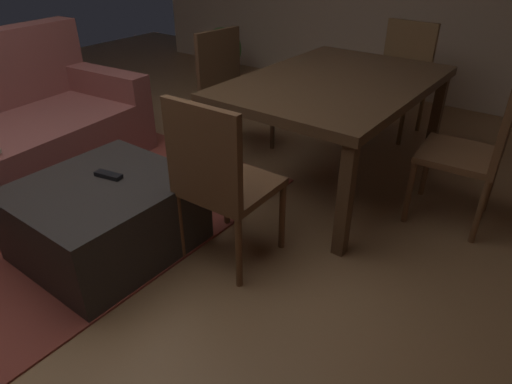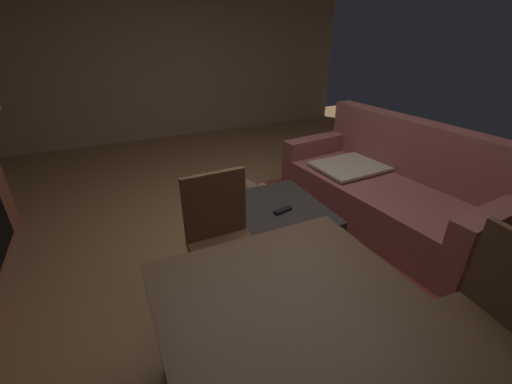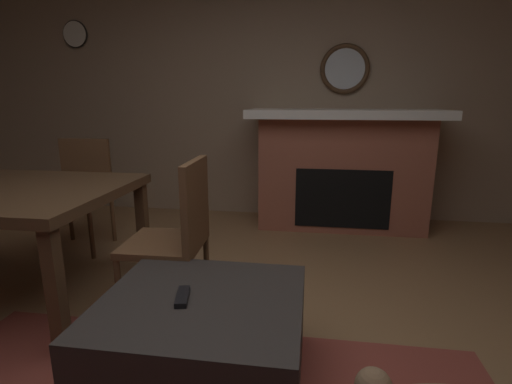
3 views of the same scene
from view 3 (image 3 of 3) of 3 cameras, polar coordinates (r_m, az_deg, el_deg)
The scene contains 8 objects.
wall_back_fireplace_side at distance 4.24m, azimuth 3.10°, elevation 14.94°, with size 7.89×0.12×2.72m, color #9E846B.
fireplace at distance 3.91m, azimuth 12.65°, elevation 3.44°, with size 1.84×0.76×1.17m.
round_wall_mirror at distance 4.15m, azimuth 13.09°, elevation 17.42°, with size 0.49×0.05×0.49m.
ottoman_coffee_table at distance 1.83m, azimuth -7.91°, elevation -21.21°, with size 0.87×0.79×0.43m, color #2D2826.
tv_remote at distance 1.72m, azimuth -10.90°, elevation -15.06°, with size 0.05×0.16×0.02m, color black.
dining_chair_south at distance 3.62m, azimuth -24.52°, elevation 0.65°, with size 0.47×0.47×0.93m.
dining_chair_west at distance 2.27m, azimuth -11.49°, elevation -5.50°, with size 0.45×0.45×0.93m.
wall_clock at distance 4.94m, azimuth -25.34°, elevation 20.48°, with size 0.29×0.03×0.29m.
Camera 3 is at (-0.40, 1.33, 1.26)m, focal length 26.85 mm.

